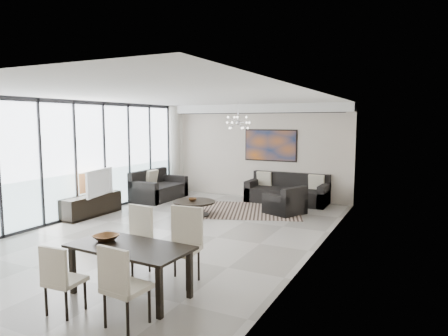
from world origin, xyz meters
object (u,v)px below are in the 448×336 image
Objects in this scene: coffee_table at (194,207)px; tv_console at (91,205)px; television at (95,182)px; dining_table at (130,252)px; sofa_main at (287,193)px.

coffee_table is 0.62× the size of tv_console.
television reaches higher than dining_table.
tv_console is at bearing -136.09° from sofa_main.
sofa_main reaches higher than coffee_table.
dining_table is at bearing -143.87° from television.
television reaches higher than coffee_table.
tv_console is 0.62m from television.
coffee_table is at bearing 110.05° from dining_table.
sofa_main is 1.36× the size of dining_table.
dining_table is (1.62, -4.43, 0.41)m from coffee_table.
television is at bearing -151.31° from coffee_table.
sofa_main is 1.37× the size of tv_console.
television reaches higher than tv_console.
sofa_main reaches higher than dining_table.
television is (0.16, 0.01, 0.60)m from tv_console.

